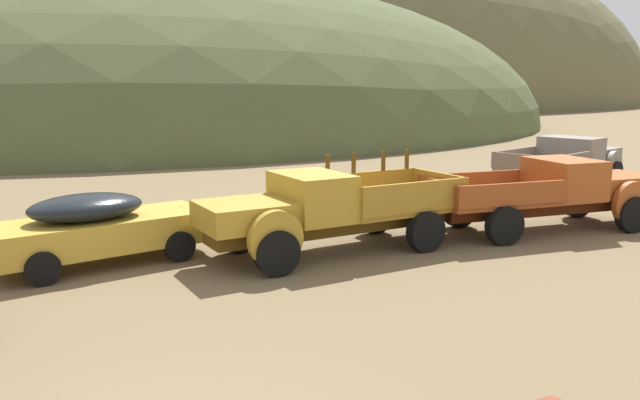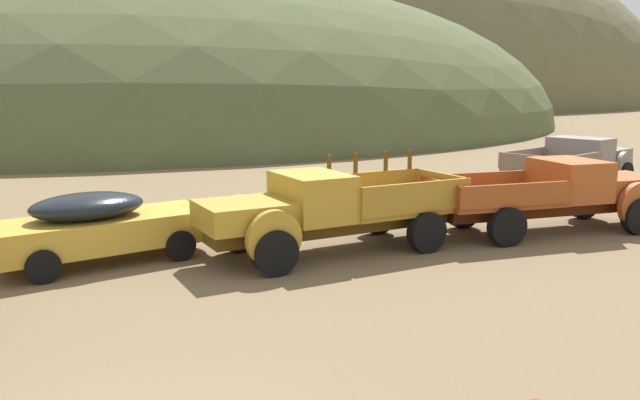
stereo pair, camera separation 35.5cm
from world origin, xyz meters
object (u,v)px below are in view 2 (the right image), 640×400
Objects in this scene: car_faded_yellow at (108,225)px; truck_oxide_orange at (565,193)px; truck_primer_gray at (578,162)px; truck_mustard at (316,212)px.

truck_oxide_orange reaches higher than car_faded_yellow.
truck_mustard is at bearing -178.11° from truck_primer_gray.
truck_mustard reaches higher than truck_primer_gray.
car_faded_yellow is 0.77× the size of truck_primer_gray.
truck_oxide_orange and truck_primer_gray have the same top height.
car_faded_yellow is 11.58m from truck_oxide_orange.
truck_oxide_orange is at bearing -156.43° from truck_primer_gray.
truck_primer_gray reaches higher than car_faded_yellow.
car_faded_yellow is 17.38m from truck_primer_gray.
truck_primer_gray is (13.22, 2.74, -0.00)m from truck_mustard.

